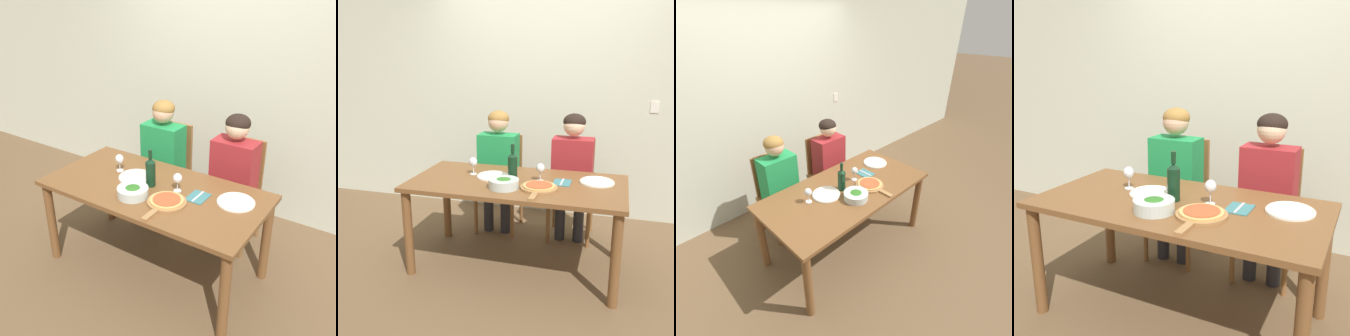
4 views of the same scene
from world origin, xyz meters
TOP-DOWN VIEW (x-y plane):
  - ground_plane at (0.00, 0.00)m, footprint 40.00×40.00m
  - back_wall at (0.00, 1.36)m, footprint 10.00×0.06m
  - dining_table at (0.00, 0.00)m, footprint 1.75×0.87m
  - chair_left at (-0.37, 0.78)m, footprint 0.42×0.42m
  - chair_right at (0.37, 0.78)m, footprint 0.42×0.42m
  - person_woman at (-0.37, 0.66)m, footprint 0.47×0.51m
  - person_man at (0.37, 0.66)m, footprint 0.47×0.51m
  - wine_bottle at (-0.05, 0.02)m, footprint 0.08×0.08m
  - broccoli_bowl at (-0.06, -0.19)m, footprint 0.24×0.24m
  - dinner_plate_left at (-0.22, 0.06)m, footprint 0.28×0.28m
  - dinner_plate_right at (0.63, 0.14)m, footprint 0.28×0.28m
  - pizza_on_board at (0.21, -0.14)m, footprint 0.29×0.43m
  - wine_glass_left at (-0.41, 0.09)m, footprint 0.07×0.07m
  - wine_glass_right at (0.18, 0.06)m, footprint 0.07×0.07m
  - fork_on_napkin at (0.36, 0.06)m, footprint 0.14×0.18m

SIDE VIEW (x-z plane):
  - ground_plane at x=0.00m, z-range 0.00..0.00m
  - chair_left at x=-0.37m, z-range 0.04..1.01m
  - chair_right at x=0.37m, z-range 0.04..1.01m
  - dining_table at x=0.00m, z-range 0.28..1.04m
  - person_woman at x=-0.37m, z-range 0.13..1.37m
  - person_man at x=0.37m, z-range 0.13..1.37m
  - fork_on_napkin at x=0.36m, z-range 0.76..0.77m
  - dinner_plate_left at x=-0.22m, z-range 0.76..0.78m
  - dinner_plate_right at x=0.63m, z-range 0.76..0.78m
  - pizza_on_board at x=0.21m, z-range 0.76..0.80m
  - broccoli_bowl at x=-0.06m, z-range 0.76..0.84m
  - wine_glass_left at x=-0.41m, z-range 0.79..0.94m
  - wine_glass_right at x=0.18m, z-range 0.79..0.94m
  - wine_bottle at x=-0.05m, z-range 0.73..1.04m
  - back_wall at x=0.00m, z-range 0.00..2.70m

